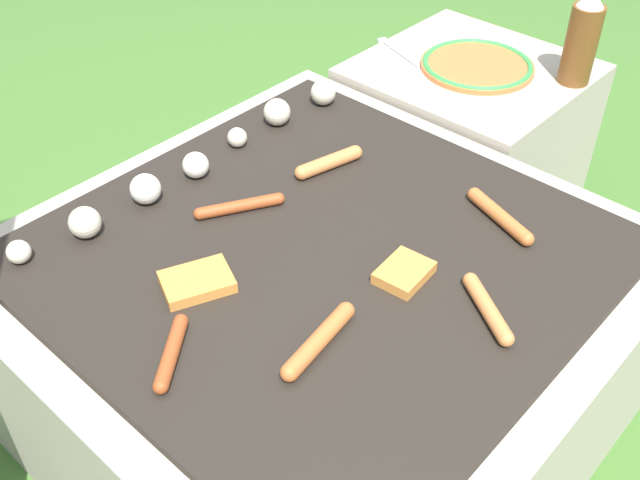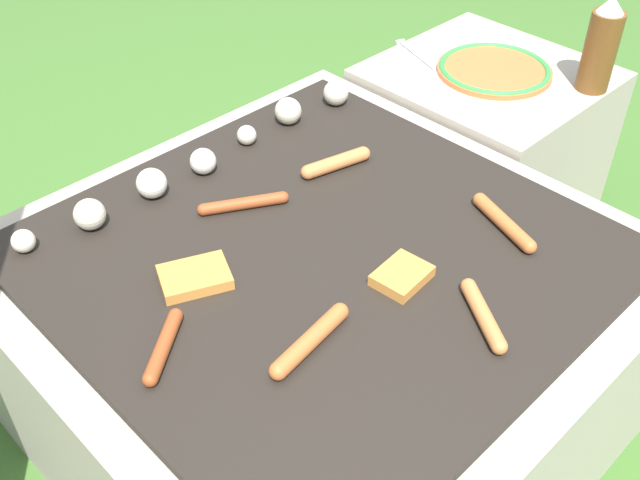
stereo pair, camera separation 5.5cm
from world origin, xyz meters
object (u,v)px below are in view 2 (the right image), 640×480
at_px(sausage_front_center, 504,222).
at_px(fork_utensil, 414,53).
at_px(condiment_bottle, 601,47).
at_px(plate_colorful, 494,70).

relative_size(sausage_front_center, fork_utensil, 1.00).
distance_m(condiment_bottle, fork_utensil, 0.44).
distance_m(sausage_front_center, fork_utensil, 0.69).
relative_size(plate_colorful, condiment_bottle, 1.24).
relative_size(condiment_bottle, fork_utensil, 1.32).
bearing_deg(condiment_bottle, fork_utensil, 111.33).
xyz_separation_m(sausage_front_center, fork_utensil, (0.41, 0.55, -0.01)).
height_order(plate_colorful, condiment_bottle, condiment_bottle).
bearing_deg(condiment_bottle, plate_colorful, 115.61).
height_order(plate_colorful, fork_utensil, plate_colorful).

